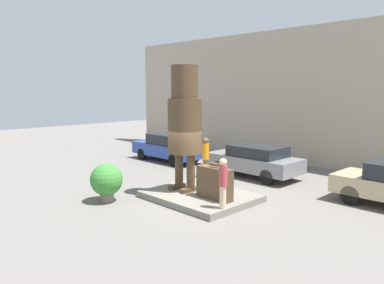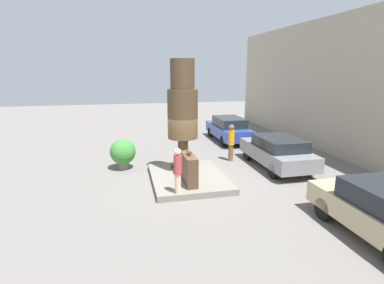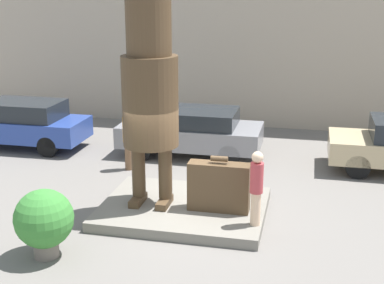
% 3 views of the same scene
% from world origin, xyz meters
% --- Properties ---
extents(ground_plane, '(60.00, 60.00, 0.00)m').
position_xyz_m(ground_plane, '(0.00, 0.00, 0.00)').
color(ground_plane, slate).
extents(pedestal, '(3.78, 2.99, 0.24)m').
position_xyz_m(pedestal, '(0.00, 0.00, 0.12)').
color(pedestal, slate).
rests_on(pedestal, ground_plane).
extents(building_backdrop, '(28.00, 0.60, 7.22)m').
position_xyz_m(building_backdrop, '(0.00, 8.56, 3.61)').
color(building_backdrop, tan).
rests_on(building_backdrop, ground_plane).
extents(statue_figure, '(1.26, 1.26, 4.66)m').
position_xyz_m(statue_figure, '(-0.74, -0.08, 2.96)').
color(statue_figure, '#4C3823').
rests_on(statue_figure, pedestal).
extents(giant_suitcase, '(1.39, 0.41, 1.29)m').
position_xyz_m(giant_suitcase, '(0.85, -0.16, 0.80)').
color(giant_suitcase, '#4C3823').
rests_on(giant_suitcase, pedestal).
extents(tourist, '(0.28, 0.28, 1.64)m').
position_xyz_m(tourist, '(1.74, -0.75, 1.13)').
color(tourist, beige).
rests_on(tourist, pedestal).
extents(parked_car_blue, '(4.40, 1.74, 1.54)m').
position_xyz_m(parked_car_blue, '(-6.43, 4.00, 0.81)').
color(parked_car_blue, '#284293').
rests_on(parked_car_blue, ground_plane).
extents(parked_car_grey, '(4.37, 1.90, 1.47)m').
position_xyz_m(parked_car_grey, '(-0.78, 4.39, 0.79)').
color(parked_car_grey, gray).
rests_on(parked_car_grey, ground_plane).
extents(planter_pot, '(1.16, 1.16, 1.39)m').
position_xyz_m(planter_pot, '(-2.16, -2.60, 0.78)').
color(planter_pot, '#70665B').
rests_on(planter_pot, ground_plane).
extents(worker_hivis, '(0.31, 0.31, 1.84)m').
position_xyz_m(worker_hivis, '(-2.27, 2.66, 1.01)').
color(worker_hivis, brown).
rests_on(worker_hivis, ground_plane).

